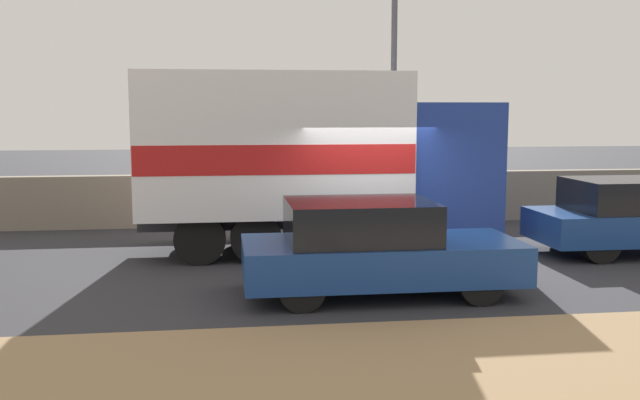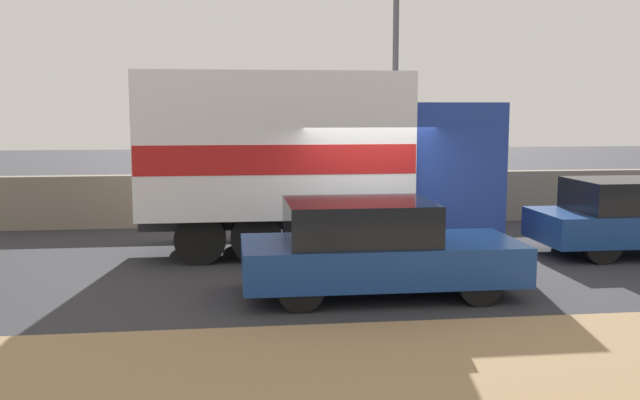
# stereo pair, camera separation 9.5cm
# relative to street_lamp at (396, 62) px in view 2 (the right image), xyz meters

# --- Properties ---
(ground_plane) EXTENTS (80.00, 80.00, 0.00)m
(ground_plane) POSITION_rel_street_lamp_xyz_m (-1.35, -5.05, -3.94)
(ground_plane) COLOR #2D2D33
(stone_wall_backdrop) EXTENTS (60.00, 0.35, 1.26)m
(stone_wall_backdrop) POSITION_rel_street_lamp_xyz_m (-1.35, 0.71, -3.31)
(stone_wall_backdrop) COLOR gray
(stone_wall_backdrop) RESTS_ON ground_plane
(street_lamp) EXTENTS (0.56, 0.28, 6.79)m
(street_lamp) POSITION_rel_street_lamp_xyz_m (0.00, 0.00, 0.00)
(street_lamp) COLOR #4C4C51
(street_lamp) RESTS_ON ground_plane
(box_truck) EXTENTS (6.93, 2.56, 3.52)m
(box_truck) POSITION_rel_street_lamp_xyz_m (-2.40, -2.70, -1.99)
(box_truck) COLOR navy
(box_truck) RESTS_ON ground_plane
(car_hatchback) EXTENTS (4.21, 1.81, 1.46)m
(car_hatchback) POSITION_rel_street_lamp_xyz_m (-1.76, -6.22, -3.22)
(car_hatchback) COLOR navy
(car_hatchback) RESTS_ON ground_plane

